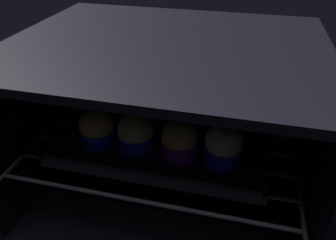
% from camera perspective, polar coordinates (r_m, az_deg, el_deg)
% --- Properties ---
extents(oven_cavity, '(0.59, 0.47, 0.37)m').
position_cam_1_polar(oven_cavity, '(0.73, 0.52, 0.91)').
color(oven_cavity, black).
rests_on(oven_cavity, ground).
extents(oven_rack, '(0.55, 0.42, 0.01)m').
position_cam_1_polar(oven_rack, '(0.71, -0.29, -3.18)').
color(oven_rack, '#42424C').
rests_on(oven_rack, oven_cavity).
extents(baking_tray, '(0.42, 0.34, 0.02)m').
position_cam_1_polar(baking_tray, '(0.72, -0.00, -1.79)').
color(baking_tray, black).
rests_on(baking_tray, oven_rack).
extents(muffin_row0_col0, '(0.07, 0.07, 0.08)m').
position_cam_1_polar(muffin_row0_col0, '(0.67, -12.44, -1.38)').
color(muffin_row0_col0, '#1928B7').
rests_on(muffin_row0_col0, baking_tray).
extents(muffin_row0_col1, '(0.07, 0.07, 0.08)m').
position_cam_1_polar(muffin_row0_col1, '(0.64, -5.77, -2.33)').
color(muffin_row0_col1, '#1928B7').
rests_on(muffin_row0_col1, baking_tray).
extents(muffin_row0_col2, '(0.07, 0.07, 0.08)m').
position_cam_1_polar(muffin_row0_col2, '(0.62, 1.98, -3.65)').
color(muffin_row0_col2, '#7A238C').
rests_on(muffin_row0_col2, baking_tray).
extents(muffin_row0_col3, '(0.07, 0.07, 0.09)m').
position_cam_1_polar(muffin_row0_col3, '(0.61, 9.85, -4.38)').
color(muffin_row0_col3, '#1928B7').
rests_on(muffin_row0_col3, baking_tray).
extents(muffin_row1_col0, '(0.07, 0.07, 0.08)m').
position_cam_1_polar(muffin_row1_col0, '(0.73, -9.90, 2.50)').
color(muffin_row1_col0, '#1928B7').
rests_on(muffin_row1_col0, baking_tray).
extents(muffin_row1_col1, '(0.07, 0.07, 0.09)m').
position_cam_1_polar(muffin_row1_col1, '(0.70, -3.18, 1.41)').
color(muffin_row1_col1, '#1928B7').
rests_on(muffin_row1_col1, baking_tray).
extents(muffin_row1_col2, '(0.07, 0.07, 0.08)m').
position_cam_1_polar(muffin_row1_col2, '(0.68, 3.54, 0.33)').
color(muffin_row1_col2, '#0C8C84').
rests_on(muffin_row1_col2, baking_tray).
extents(muffin_row1_col3, '(0.08, 0.08, 0.08)m').
position_cam_1_polar(muffin_row1_col3, '(0.68, 10.56, -0.27)').
color(muffin_row1_col3, red).
rests_on(muffin_row1_col3, baking_tray).
extents(muffin_row2_col0, '(0.08, 0.08, 0.08)m').
position_cam_1_polar(muffin_row2_col0, '(0.80, -7.66, 5.37)').
color(muffin_row2_col0, '#1928B7').
rests_on(muffin_row2_col0, baking_tray).
extents(muffin_row2_col1, '(0.08, 0.08, 0.08)m').
position_cam_1_polar(muffin_row2_col1, '(0.77, -1.36, 4.86)').
color(muffin_row2_col1, '#1928B7').
rests_on(muffin_row2_col1, baking_tray).
extents(muffin_row2_col2, '(0.07, 0.07, 0.08)m').
position_cam_1_polar(muffin_row2_col2, '(0.76, 4.74, 3.93)').
color(muffin_row2_col2, '#0C8C84').
rests_on(muffin_row2_col2, baking_tray).
extents(muffin_row2_col3, '(0.07, 0.07, 0.09)m').
position_cam_1_polar(muffin_row2_col3, '(0.75, 11.19, 3.16)').
color(muffin_row2_col3, '#1928B7').
rests_on(muffin_row2_col3, baking_tray).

